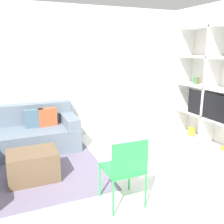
{
  "coord_description": "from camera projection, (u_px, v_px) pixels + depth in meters",
  "views": [
    {
      "loc": [
        -1.11,
        -1.77,
        1.85
      ],
      "look_at": [
        0.41,
        1.84,
        0.85
      ],
      "focal_mm": 40.0,
      "sensor_mm": 36.0,
      "label": 1
    }
  ],
  "objects": [
    {
      "name": "ottoman",
      "position": [
        33.0,
        166.0,
        3.58
      ],
      "size": [
        0.69,
        0.5,
        0.44
      ],
      "color": "brown",
      "rests_on": "ground_plane"
    },
    {
      "name": "folding_chair",
      "position": [
        125.0,
        166.0,
        2.9
      ],
      "size": [
        0.44,
        0.46,
        0.86
      ],
      "rotation": [
        0.0,
        0.0,
        3.14
      ],
      "color": "green",
      "rests_on": "ground_plane"
    },
    {
      "name": "couch_main",
      "position": [
        26.0,
        135.0,
        4.62
      ],
      "size": [
        1.86,
        0.91,
        0.81
      ],
      "color": "slate",
      "rests_on": "ground_plane"
    },
    {
      "name": "wall_back",
      "position": [
        65.0,
        73.0,
        5.13
      ],
      "size": [
        6.49,
        0.11,
        2.7
      ],
      "color": "white",
      "rests_on": "ground_plane"
    },
    {
      "name": "area_rug",
      "position": [
        3.0,
        178.0,
        3.66
      ],
      "size": [
        2.96,
        1.94,
        0.01
      ],
      "primitive_type": "cube",
      "color": "slate",
      "rests_on": "ground_plane"
    }
  ]
}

